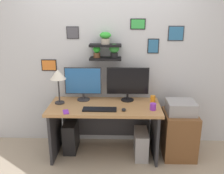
{
  "coord_description": "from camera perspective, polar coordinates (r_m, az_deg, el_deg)",
  "views": [
    {
      "loc": [
        0.19,
        -3.11,
        1.98
      ],
      "look_at": [
        0.1,
        0.05,
        1.0
      ],
      "focal_mm": 39.33,
      "sensor_mm": 36.0,
      "label": 1
    }
  ],
  "objects": [
    {
      "name": "coffee_mug",
      "position": [
        3.23,
        9.51,
        -4.52
      ],
      "size": [
        0.08,
        0.08,
        0.09
      ],
      "primitive_type": "cylinder",
      "color": "purple",
      "rests_on": "desk"
    },
    {
      "name": "ground_plane",
      "position": [
        3.69,
        -1.63,
        -15.19
      ],
      "size": [
        8.0,
        8.0,
        0.0
      ],
      "primitive_type": "plane",
      "color": "tan"
    },
    {
      "name": "keyboard",
      "position": [
        3.2,
        -2.9,
        -5.21
      ],
      "size": [
        0.44,
        0.14,
        0.02
      ],
      "primitive_type": "cube",
      "color": "black",
      "rests_on": "desk"
    },
    {
      "name": "printer",
      "position": [
        3.47,
        15.76,
        -4.57
      ],
      "size": [
        0.38,
        0.34,
        0.17
      ],
      "primitive_type": "cube",
      "color": "#9E9EA3",
      "rests_on": "drawer_cabinet"
    },
    {
      "name": "computer_tower_left",
      "position": [
        3.74,
        -9.48,
        -11.1
      ],
      "size": [
        0.18,
        0.4,
        0.44
      ],
      "primitive_type": "cube",
      "color": "black",
      "rests_on": "ground"
    },
    {
      "name": "cell_phone",
      "position": [
        3.19,
        -10.68,
        -5.69
      ],
      "size": [
        0.11,
        0.15,
        0.01
      ],
      "primitive_type": "cube",
      "rotation": [
        0.0,
        0.0,
        0.3
      ],
      "color": "purple",
      "rests_on": "desk"
    },
    {
      "name": "computer_mouse",
      "position": [
        3.18,
        2.76,
        -5.28
      ],
      "size": [
        0.06,
        0.09,
        0.03
      ],
      "primitive_type": "ellipsoid",
      "color": "black",
      "rests_on": "desk"
    },
    {
      "name": "pen_cup",
      "position": [
        3.49,
        9.47,
        -2.79
      ],
      "size": [
        0.07,
        0.07,
        0.1
      ],
      "primitive_type": "cylinder",
      "color": "orange",
      "rests_on": "desk"
    },
    {
      "name": "computer_tower_right",
      "position": [
        3.57,
        6.74,
        -12.97
      ],
      "size": [
        0.18,
        0.4,
        0.38
      ],
      "primitive_type": "cube",
      "color": "#99999E",
      "rests_on": "ground"
    },
    {
      "name": "back_wall_assembly",
      "position": [
        3.61,
        -1.39,
        7.27
      ],
      "size": [
        4.4,
        0.24,
        2.7
      ],
      "color": "silver",
      "rests_on": "ground"
    },
    {
      "name": "desk_lamp",
      "position": [
        3.38,
        -12.45,
        2.48
      ],
      "size": [
        0.21,
        0.21,
        0.48
      ],
      "color": "#2D2D33",
      "rests_on": "desk"
    },
    {
      "name": "monitor_left",
      "position": [
        3.5,
        -6.75,
        1.02
      ],
      "size": [
        0.52,
        0.18,
        0.48
      ],
      "color": "#2D2D33",
      "rests_on": "desk"
    },
    {
      "name": "desk",
      "position": [
        3.48,
        -1.66,
        -7.26
      ],
      "size": [
        1.52,
        0.68,
        0.75
      ],
      "color": "tan",
      "rests_on": "ground"
    },
    {
      "name": "monitor_right",
      "position": [
        3.47,
        3.67,
        1.03
      ],
      "size": [
        0.59,
        0.18,
        0.48
      ],
      "color": "black",
      "rests_on": "desk"
    },
    {
      "name": "drawer_cabinet",
      "position": [
        3.64,
        15.23,
        -10.52
      ],
      "size": [
        0.44,
        0.5,
        0.64
      ],
      "primitive_type": "cube",
      "color": "brown",
      "rests_on": "ground"
    }
  ]
}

